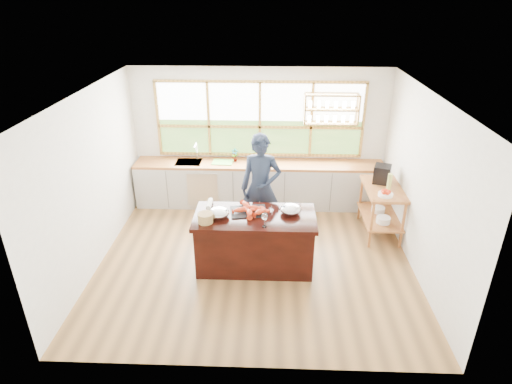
# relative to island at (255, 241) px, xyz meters

# --- Properties ---
(ground_plane) EXTENTS (5.00, 5.00, 0.00)m
(ground_plane) POSITION_rel_island_xyz_m (0.00, 0.20, -0.45)
(ground_plane) COLOR olive
(room_shell) EXTENTS (5.02, 4.52, 2.71)m
(room_shell) POSITION_rel_island_xyz_m (0.02, 0.71, 1.30)
(room_shell) COLOR beige
(room_shell) RESTS_ON ground_plane
(back_counter) EXTENTS (4.90, 0.63, 0.90)m
(back_counter) POSITION_rel_island_xyz_m (-0.02, 2.14, 0.00)
(back_counter) COLOR #B5B2AB
(back_counter) RESTS_ON ground_plane
(right_shelf_unit) EXTENTS (0.62, 1.10, 0.90)m
(right_shelf_unit) POSITION_rel_island_xyz_m (2.19, 1.09, 0.15)
(right_shelf_unit) COLOR #A86F2D
(right_shelf_unit) RESTS_ON ground_plane
(island) EXTENTS (1.85, 0.90, 0.90)m
(island) POSITION_rel_island_xyz_m (0.00, 0.00, 0.00)
(island) COLOR black
(island) RESTS_ON ground_plane
(cook) EXTENTS (0.72, 0.50, 1.89)m
(cook) POSITION_rel_island_xyz_m (0.07, 0.90, 0.49)
(cook) COLOR #192236
(cook) RESTS_ON ground_plane
(potted_plant) EXTENTS (0.15, 0.10, 0.27)m
(potted_plant) POSITION_rel_island_xyz_m (-0.48, 2.20, 0.58)
(potted_plant) COLOR slate
(potted_plant) RESTS_ON back_counter
(cutting_board) EXTENTS (0.42, 0.33, 0.01)m
(cutting_board) POSITION_rel_island_xyz_m (-0.72, 2.14, 0.45)
(cutting_board) COLOR #5BB23F
(cutting_board) RESTS_ON back_counter
(espresso_machine) EXTENTS (0.36, 0.37, 0.31)m
(espresso_machine) POSITION_rel_island_xyz_m (2.19, 1.32, 0.60)
(espresso_machine) COLOR black
(espresso_machine) RESTS_ON right_shelf_unit
(wine_bottle) EXTENTS (0.08, 0.08, 0.30)m
(wine_bottle) POSITION_rel_island_xyz_m (2.24, 0.99, 0.60)
(wine_bottle) COLOR #AEC157
(wine_bottle) RESTS_ON right_shelf_unit
(fruit_bowl) EXTENTS (0.25, 0.25, 0.11)m
(fruit_bowl) POSITION_rel_island_xyz_m (2.14, 0.76, 0.49)
(fruit_bowl) COLOR white
(fruit_bowl) RESTS_ON right_shelf_unit
(slate_board) EXTENTS (0.61, 0.48, 0.02)m
(slate_board) POSITION_rel_island_xyz_m (-0.10, 0.12, 0.45)
(slate_board) COLOR black
(slate_board) RESTS_ON island
(lobster_pile) EXTENTS (0.52, 0.48, 0.08)m
(lobster_pile) POSITION_rel_island_xyz_m (-0.08, 0.09, 0.50)
(lobster_pile) COLOR #DF431D
(lobster_pile) RESTS_ON slate_board
(mixing_bowl_left) EXTENTS (0.32, 0.32, 0.15)m
(mixing_bowl_left) POSITION_rel_island_xyz_m (-0.54, -0.05, 0.51)
(mixing_bowl_left) COLOR #B9BCC0
(mixing_bowl_left) RESTS_ON island
(mixing_bowl_right) EXTENTS (0.32, 0.32, 0.15)m
(mixing_bowl_right) POSITION_rel_island_xyz_m (0.54, 0.10, 0.51)
(mixing_bowl_right) COLOR #B9BCC0
(mixing_bowl_right) RESTS_ON island
(wine_glass) EXTENTS (0.08, 0.08, 0.22)m
(wine_glass) POSITION_rel_island_xyz_m (0.15, -0.32, 0.61)
(wine_glass) COLOR white
(wine_glass) RESTS_ON island
(wicker_basket) EXTENTS (0.23, 0.23, 0.14)m
(wicker_basket) POSITION_rel_island_xyz_m (-0.72, -0.22, 0.52)
(wicker_basket) COLOR #AB844B
(wicker_basket) RESTS_ON island
(parchment_roll) EXTENTS (0.08, 0.30, 0.08)m
(parchment_roll) POSITION_rel_island_xyz_m (-0.73, 0.29, 0.49)
(parchment_roll) COLOR white
(parchment_roll) RESTS_ON island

